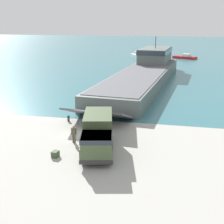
{
  "coord_description": "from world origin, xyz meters",
  "views": [
    {
      "loc": [
        8.94,
        -28.52,
        11.06
      ],
      "look_at": [
        2.53,
        1.16,
        1.96
      ],
      "focal_mm": 50.0,
      "sensor_mm": 36.0,
      "label": 1
    }
  ],
  "objects_px": {
    "soldier_on_ramp": "(74,133)",
    "cargo_crate": "(55,154)",
    "mooring_bollard": "(68,118)",
    "moored_boat_a": "(185,57)",
    "moored_boat_b": "(137,55)",
    "landing_craft": "(145,71)",
    "military_truck": "(98,133)"
  },
  "relations": [
    {
      "from": "moored_boat_a",
      "to": "soldier_on_ramp",
      "type": "bearing_deg",
      "value": -163.62
    },
    {
      "from": "military_truck",
      "to": "cargo_crate",
      "type": "relative_size",
      "value": 12.45
    },
    {
      "from": "military_truck",
      "to": "moored_boat_b",
      "type": "xyz_separation_m",
      "value": [
        -6.21,
        69.64,
        -0.98
      ]
    },
    {
      "from": "moored_boat_a",
      "to": "landing_craft",
      "type": "bearing_deg",
      "value": -166.26
    },
    {
      "from": "moored_boat_a",
      "to": "moored_boat_b",
      "type": "bearing_deg",
      "value": 113.09
    },
    {
      "from": "military_truck",
      "to": "landing_craft",
      "type": "bearing_deg",
      "value": 166.63
    },
    {
      "from": "landing_craft",
      "to": "soldier_on_ramp",
      "type": "relative_size",
      "value": 26.91
    },
    {
      "from": "landing_craft",
      "to": "cargo_crate",
      "type": "relative_size",
      "value": 74.22
    },
    {
      "from": "military_truck",
      "to": "soldier_on_ramp",
      "type": "height_order",
      "value": "military_truck"
    },
    {
      "from": "landing_craft",
      "to": "military_truck",
      "type": "height_order",
      "value": "landing_craft"
    },
    {
      "from": "moored_boat_a",
      "to": "moored_boat_b",
      "type": "relative_size",
      "value": 1.23
    },
    {
      "from": "military_truck",
      "to": "mooring_bollard",
      "type": "bearing_deg",
      "value": -155.87
    },
    {
      "from": "mooring_bollard",
      "to": "soldier_on_ramp",
      "type": "bearing_deg",
      "value": -65.62
    },
    {
      "from": "landing_craft",
      "to": "military_truck",
      "type": "bearing_deg",
      "value": -85.88
    },
    {
      "from": "landing_craft",
      "to": "military_truck",
      "type": "distance_m",
      "value": 32.35
    },
    {
      "from": "moored_boat_a",
      "to": "mooring_bollard",
      "type": "bearing_deg",
      "value": -166.83
    },
    {
      "from": "moored_boat_a",
      "to": "moored_boat_b",
      "type": "xyz_separation_m",
      "value": [
        -14.21,
        0.54,
        0.12
      ]
    },
    {
      "from": "landing_craft",
      "to": "moored_boat_a",
      "type": "bearing_deg",
      "value": 83.49
    },
    {
      "from": "landing_craft",
      "to": "soldier_on_ramp",
      "type": "distance_m",
      "value": 31.3
    },
    {
      "from": "soldier_on_ramp",
      "to": "moored_boat_b",
      "type": "relative_size",
      "value": 0.29
    },
    {
      "from": "military_truck",
      "to": "moored_boat_a",
      "type": "height_order",
      "value": "military_truck"
    },
    {
      "from": "landing_craft",
      "to": "soldier_on_ramp",
      "type": "height_order",
      "value": "landing_craft"
    },
    {
      "from": "mooring_bollard",
      "to": "military_truck",
      "type": "bearing_deg",
      "value": -53.39
    },
    {
      "from": "mooring_bollard",
      "to": "cargo_crate",
      "type": "bearing_deg",
      "value": -76.8
    },
    {
      "from": "moored_boat_a",
      "to": "cargo_crate",
      "type": "relative_size",
      "value": 11.78
    },
    {
      "from": "landing_craft",
      "to": "cargo_crate",
      "type": "bearing_deg",
      "value": -91.0
    },
    {
      "from": "mooring_bollard",
      "to": "cargo_crate",
      "type": "relative_size",
      "value": 1.15
    },
    {
      "from": "military_truck",
      "to": "moored_boat_a",
      "type": "relative_size",
      "value": 1.06
    },
    {
      "from": "landing_craft",
      "to": "cargo_crate",
      "type": "xyz_separation_m",
      "value": [
        -3.63,
        -34.44,
        -1.57
      ]
    },
    {
      "from": "soldier_on_ramp",
      "to": "moored_boat_a",
      "type": "bearing_deg",
      "value": 179.69
    },
    {
      "from": "soldier_on_ramp",
      "to": "cargo_crate",
      "type": "bearing_deg",
      "value": -0.23
    },
    {
      "from": "landing_craft",
      "to": "soldier_on_ramp",
      "type": "bearing_deg",
      "value": -90.7
    }
  ]
}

